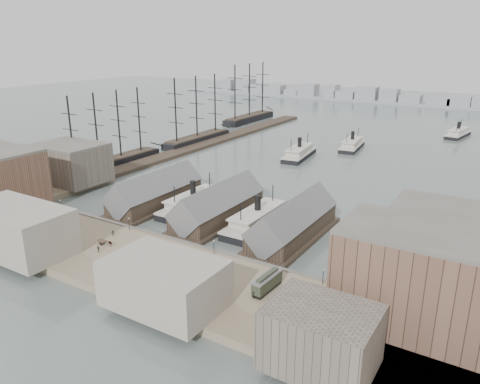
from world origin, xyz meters
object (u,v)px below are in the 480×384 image
Objects in this scene: tram at (267,283)px; ferry_docked_west at (193,202)px; horse_cart_center at (107,243)px; horse_cart_left at (70,226)px; horse_cart_right at (184,270)px.

ferry_docked_west is at bearing 145.85° from tram.
horse_cart_center is at bearing -89.60° from ferry_docked_west.
ferry_docked_west is at bearing -28.54° from horse_cart_left.
horse_cart_right reaches higher than horse_cart_center.
horse_cart_left is 0.95× the size of horse_cart_center.
ferry_docked_west is 48.84m from horse_cart_right.
horse_cart_right reaches higher than horse_cart_left.
horse_cart_left is at bearing -115.75° from ferry_docked_west.
horse_cart_right is (45.35, -3.79, 0.03)m from horse_cart_left.
tram is at bearing -78.82° from horse_cart_center.
ferry_docked_west is 60.79m from tram.
horse_cart_right is at bearing -55.29° from ferry_docked_west.
ferry_docked_west reaches higher than horse_cart_center.
tram is 2.13× the size of horse_cart_left.
ferry_docked_west is 3.03× the size of tram.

